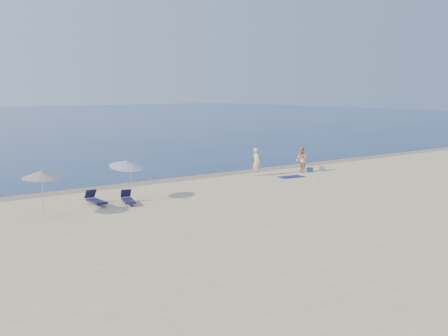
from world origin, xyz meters
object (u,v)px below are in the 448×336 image
object	(u,v)px
umbrella_near	(126,164)
person_right	(301,160)
person_left	(256,162)
blue_cooler	(309,170)

from	to	relation	value
umbrella_near	person_right	bearing A→B (deg)	4.31
person_left	blue_cooler	distance (m)	4.27
person_left	person_right	size ratio (longest dim) A/B	1.05
person_left	person_right	bearing A→B (deg)	-93.49
person_right	blue_cooler	distance (m)	1.02
umbrella_near	person_left	bearing A→B (deg)	10.27
person_right	person_left	bearing A→B (deg)	-84.27
person_left	person_right	world-z (taller)	person_left
person_right	umbrella_near	xyz separation A→B (m)	(-14.15, -1.56, 1.02)
person_left	blue_cooler	world-z (taller)	person_left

